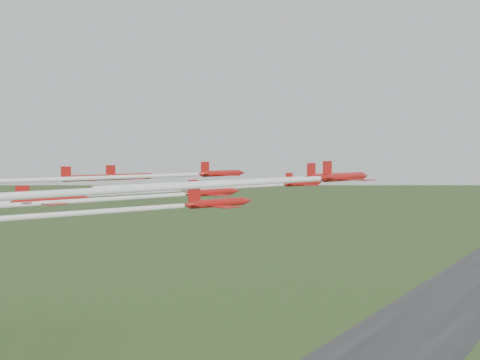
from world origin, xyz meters
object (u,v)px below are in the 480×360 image
Objects in this scene: jet_row3_mid at (167,195)px; jet_row4_right at (111,211)px; jet_row2_right at (288,179)px; jet_row3_left at (76,178)px; jet_row3_right at (237,183)px; jet_lead at (235,187)px; jet_row2_left at (151,176)px.

jet_row4_right is (11.12, -20.18, 0.12)m from jet_row3_mid.
jet_row2_right is 0.92× the size of jet_row3_left.
jet_row3_right reaches higher than jet_row4_right.
jet_row3_right is (50.97, -19.75, 1.68)m from jet_row3_left.
jet_row3_right is at bearing 27.38° from jet_row4_right.
jet_row2_right is at bearing 39.00° from jet_row3_mid.
jet_row2_right is at bearing 95.47° from jet_row4_right.
jet_row3_left is at bearing -174.31° from jet_row3_mid.
jet_lead is at bearing 162.77° from jet_row2_right.
jet_row3_right is at bearing -21.94° from jet_row3_mid.
jet_row2_left is (-11.25, -9.15, 1.94)m from jet_lead.
jet_row2_right is 41.76m from jet_row3_left.
jet_row4_right is (10.31, -36.27, -0.35)m from jet_lead.
jet_lead is 1.00× the size of jet_row2_left.
jet_row3_mid is (25.36, -2.68, -1.73)m from jet_row3_left.
jet_row3_left is 1.18× the size of jet_row3_mid.
jet_row3_right is (25.61, -17.06, 3.42)m from jet_row3_mid.
jet_lead is at bearing 121.12° from jet_row4_right.
jet_row2_left is 1.17× the size of jet_row4_right.
jet_row2_left is 1.49× the size of jet_row3_mid.
jet_row2_right is at bearing 118.65° from jet_row3_right.
jet_row2_right is 27.09m from jet_row3_right.
jet_row3_left is 25.56m from jet_row3_mid.
jet_row3_right is at bearing -8.93° from jet_row3_left.
jet_row3_left is 43.08m from jet_row4_right.
jet_lead is 1.17× the size of jet_row4_right.
jet_row2_left is at bearing -167.13° from jet_row2_right.
jet_row4_right is at bearing -49.41° from jet_row3_mid.
jet_row4_right is at bearing -159.97° from jet_row3_right.
jet_row2_right is 1.08× the size of jet_row3_mid.
jet_row3_mid reaches higher than jet_row4_right.
jet_row2_right reaches higher than jet_row2_left.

